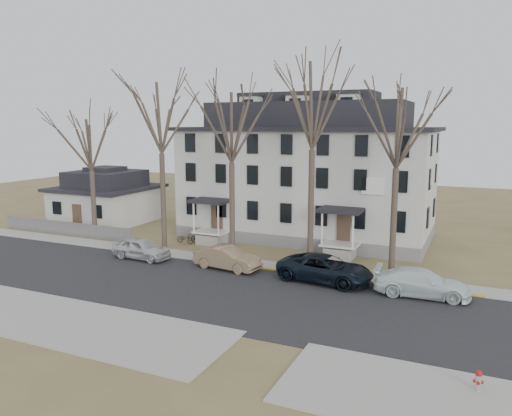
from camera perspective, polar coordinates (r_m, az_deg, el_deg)
The scene contains 21 objects.
ground at distance 26.57m, azimuth -2.69°, elevation -11.38°, with size 120.00×120.00×0.00m, color olive.
main_road at distance 28.25m, azimuth -0.82°, elevation -10.06°, with size 120.00×10.00×0.04m, color #27272A.
far_sidewalk at distance 33.51m, azimuth 3.57°, elevation -6.90°, with size 120.00×2.00×0.08m, color #A09F97.
near_sidewalk_right at distance 19.55m, azimuth 24.68°, elevation -20.41°, with size 14.00×5.00×0.08m, color #A09F97.
near_sidewalk_left at distance 27.48m, azimuth -23.11°, elevation -11.44°, with size 20.00×5.00×0.08m, color #A09F97.
yellow_curb at distance 31.33m, azimuth 11.65°, elevation -8.27°, with size 14.00×0.25×0.06m, color gold.
boarding_house at distance 42.39m, azimuth 5.90°, elevation 3.95°, with size 20.80×12.36×12.05m.
small_house at distance 51.11m, azimuth -16.69°, elevation 1.01°, with size 8.70×8.70×5.00m.
fence at distance 46.17m, azimuth -20.89°, elevation -2.94°, with size 14.00×0.06×1.20m, color gray.
tree_far_left at distance 38.93m, azimuth -10.86°, elevation 10.65°, with size 8.40×8.40×13.72m.
tree_mid_left at distance 35.82m, azimuth -2.83°, elevation 9.73°, with size 7.80×7.80×12.74m.
tree_center at distance 33.55m, azimuth 6.52°, elevation 12.23°, with size 9.00×9.00×14.70m.
tree_mid_right at distance 32.24m, azimuth 15.94°, elevation 9.40°, with size 7.80×7.80×12.74m.
tree_bungalow at distance 43.34m, azimuth -18.43°, elevation 7.27°, with size 6.60×6.60×10.78m.
car_silver at distance 36.39m, azimuth -12.98°, elevation -4.59°, with size 1.77×4.39×1.50m, color silver.
car_tan at distance 33.08m, azimuth -3.32°, elevation -5.77°, with size 1.59×4.55×1.50m, color #8D7557.
car_navy at distance 30.72m, azimuth 7.91°, elevation -6.95°, with size 2.67×5.79×1.61m, color black.
car_white at distance 29.47m, azimuth 18.43°, elevation -8.19°, with size 2.11×5.19×1.51m, color white.
bicycle_left at distance 40.48m, azimuth -8.11°, elevation -3.50°, with size 0.54×1.56×0.82m, color black.
bicycle_right at distance 40.40m, azimuth -6.44°, elevation -3.41°, with size 0.44×1.55×0.93m, color black.
fire_hydrant at distance 20.45m, azimuth 24.05°, elevation -17.63°, with size 0.35×0.33×0.84m.
Camera 1 is at (11.32, -22.08, 9.49)m, focal length 35.00 mm.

